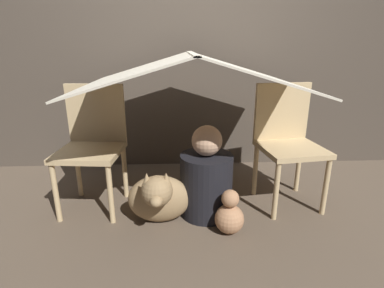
{
  "coord_description": "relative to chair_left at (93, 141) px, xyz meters",
  "views": [
    {
      "loc": [
        -0.09,
        -1.85,
        1.14
      ],
      "look_at": [
        0.0,
        0.13,
        0.48
      ],
      "focal_mm": 28.0,
      "sensor_mm": 36.0,
      "label": 1
    }
  ],
  "objects": [
    {
      "name": "ground_plane",
      "position": [
        0.7,
        -0.21,
        -0.49
      ],
      "size": [
        8.8,
        8.8,
        0.0
      ],
      "primitive_type": "plane",
      "color": "brown"
    },
    {
      "name": "wall_back",
      "position": [
        0.7,
        0.79,
        0.76
      ],
      "size": [
        7.0,
        0.05,
        2.5
      ],
      "color": "#4C4238",
      "rests_on": "ground_plane"
    },
    {
      "name": "chair_left",
      "position": [
        0.0,
        0.0,
        0.0
      ],
      "size": [
        0.46,
        0.46,
        0.88
      ],
      "rotation": [
        0.0,
        0.0,
        -0.09
      ],
      "color": "#D1B27F",
      "rests_on": "ground_plane"
    },
    {
      "name": "chair_right",
      "position": [
        1.41,
        -0.0,
        0.0
      ],
      "size": [
        0.48,
        0.48,
        0.88
      ],
      "rotation": [
        0.0,
        0.0,
        0.14
      ],
      "color": "#D1B27F",
      "rests_on": "ground_plane"
    },
    {
      "name": "sheet_canopy",
      "position": [
        0.7,
        -0.08,
        0.5
      ],
      "size": [
        1.43,
        1.13,
        0.22
      ],
      "color": "silver"
    },
    {
      "name": "person_front",
      "position": [
        0.8,
        -0.18,
        -0.23
      ],
      "size": [
        0.36,
        0.36,
        0.64
      ],
      "color": "black",
      "rests_on": "ground_plane"
    },
    {
      "name": "dog",
      "position": [
        0.48,
        -0.3,
        -0.29
      ],
      "size": [
        0.42,
        0.39,
        0.42
      ],
      "color": "#9E7F56",
      "rests_on": "ground_plane"
    },
    {
      "name": "plush_toy",
      "position": [
        0.93,
        -0.42,
        -0.37
      ],
      "size": [
        0.19,
        0.19,
        0.29
      ],
      "color": "tan",
      "rests_on": "ground_plane"
    }
  ]
}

